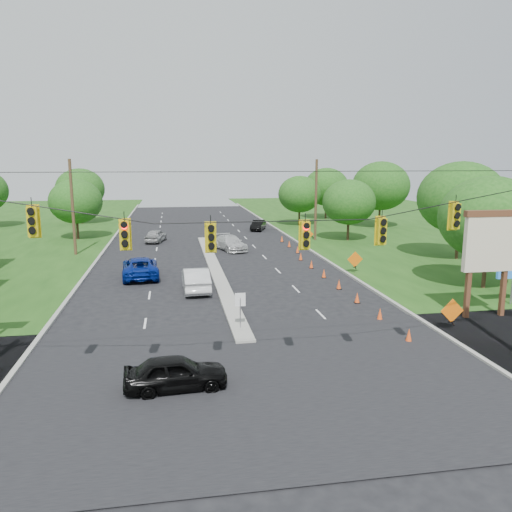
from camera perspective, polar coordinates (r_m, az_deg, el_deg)
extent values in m
plane|color=black|center=(20.99, 0.50, -13.89)|extent=(160.00, 160.00, 0.00)
cube|color=black|center=(20.99, 0.50, -13.89)|extent=(160.00, 14.00, 0.02)
cube|color=gray|center=(50.01, -17.19, 0.19)|extent=(0.25, 110.00, 0.16)
cube|color=gray|center=(51.35, 5.75, 0.88)|extent=(0.25, 110.00, 0.16)
cube|color=gray|center=(40.87, -4.66, -1.65)|extent=(1.00, 34.00, 0.18)
cylinder|color=gray|center=(26.21, -1.81, -6.69)|extent=(0.06, 0.06, 1.80)
cube|color=white|center=(25.98, -1.82, -5.00)|extent=(0.55, 0.04, 0.70)
cylinder|color=black|center=(18.17, 1.09, 5.22)|extent=(24.00, 0.04, 0.04)
cube|color=yellow|center=(18.48, -24.14, 3.60)|extent=(0.34, 0.24, 1.00)
cube|color=yellow|center=(18.03, -14.74, 2.34)|extent=(0.34, 0.24, 1.00)
cube|color=yellow|center=(18.03, -5.18, 2.09)|extent=(0.34, 0.24, 1.00)
cube|color=yellow|center=(18.62, 5.63, 2.36)|extent=(0.34, 0.24, 1.00)
cube|color=yellow|center=(19.61, 14.13, 2.77)|extent=(0.34, 0.24, 1.00)
cube|color=yellow|center=(20.93, 21.77, 4.26)|extent=(0.34, 0.24, 1.00)
cylinder|color=#422D1C|center=(49.81, -20.22, 5.20)|extent=(0.28, 0.28, 9.00)
cylinder|color=#422D1C|center=(56.23, 6.86, 6.34)|extent=(0.28, 0.28, 9.00)
cube|color=#59331E|center=(30.35, 23.11, -2.59)|extent=(0.25, 0.25, 4.40)
cube|color=#59331E|center=(31.58, 26.48, -2.37)|extent=(0.25, 0.25, 4.40)
cube|color=beige|center=(30.57, 25.14, 1.36)|extent=(3.00, 0.35, 3.20)
cube|color=#59331E|center=(30.38, 25.38, 4.43)|extent=(3.20, 0.40, 0.35)
cylinder|color=gray|center=(34.59, 27.23, -3.07)|extent=(0.12, 0.12, 2.40)
cone|color=#EC4E1A|center=(25.94, 17.07, -8.64)|extent=(0.32, 0.32, 0.70)
cone|color=#EC4E1A|center=(28.94, 13.97, -6.45)|extent=(0.32, 0.32, 0.70)
cone|color=#EC4E1A|center=(32.04, 11.49, -4.67)|extent=(0.32, 0.32, 0.70)
cone|color=#EC4E1A|center=(35.22, 9.46, -3.20)|extent=(0.32, 0.32, 0.70)
cone|color=#EC4E1A|center=(38.45, 7.77, -1.97)|extent=(0.32, 0.32, 0.70)
cone|color=#EC4E1A|center=(41.73, 6.35, -0.93)|extent=(0.32, 0.32, 0.70)
cone|color=#EC4E1A|center=(45.04, 5.13, -0.04)|extent=(0.32, 0.32, 0.70)
cone|color=#EC4E1A|center=(48.52, 4.77, 0.74)|extent=(0.32, 0.32, 0.70)
cone|color=#EC4E1A|center=(51.87, 3.82, 1.41)|extent=(0.32, 0.32, 0.70)
cone|color=#EC4E1A|center=(55.23, 2.98, 1.99)|extent=(0.32, 0.32, 0.70)
cube|color=black|center=(28.04, 21.41, -7.02)|extent=(0.06, 0.58, 0.26)
cube|color=black|center=(28.04, 21.41, -7.02)|extent=(0.06, 0.58, 0.26)
cube|color=orange|center=(27.87, 21.50, -5.84)|extent=(1.27, 0.05, 1.27)
cube|color=black|center=(40.25, 11.22, -1.21)|extent=(0.06, 0.58, 0.26)
cube|color=black|center=(40.25, 11.22, -1.21)|extent=(0.06, 0.58, 0.26)
cube|color=orange|center=(40.13, 11.25, -0.38)|extent=(1.27, 0.05, 1.27)
cube|color=black|center=(53.35, 5.92, 1.85)|extent=(0.06, 0.58, 0.26)
cube|color=black|center=(53.35, 5.92, 1.85)|extent=(0.06, 0.58, 0.26)
cube|color=orange|center=(53.26, 5.93, 2.49)|extent=(1.27, 0.05, 1.27)
cylinder|color=black|center=(60.20, -19.72, 2.97)|extent=(0.28, 0.28, 2.52)
ellipsoid|color=#194C14|center=(59.90, -19.91, 5.89)|extent=(5.88, 5.88, 5.04)
cylinder|color=black|center=(75.21, -19.28, 4.57)|extent=(0.28, 0.28, 2.88)
ellipsoid|color=#194C14|center=(74.95, -19.45, 7.25)|extent=(6.72, 6.72, 5.76)
cylinder|color=black|center=(38.17, 24.67, -1.29)|extent=(0.28, 0.28, 2.88)
ellipsoid|color=#194C14|center=(37.65, 25.09, 3.96)|extent=(6.72, 6.72, 5.76)
cylinder|color=black|center=(48.54, 22.04, 1.51)|extent=(0.28, 0.28, 3.24)
ellipsoid|color=#194C14|center=(48.12, 22.37, 6.17)|extent=(7.56, 7.56, 6.48)
cylinder|color=black|center=(56.71, 10.47, 2.98)|extent=(0.28, 0.28, 2.52)
ellipsoid|color=#194C14|center=(56.39, 10.58, 6.08)|extent=(5.88, 5.88, 5.04)
cylinder|color=black|center=(68.85, 13.92, 4.49)|extent=(0.28, 0.28, 3.24)
ellipsoid|color=#194C14|center=(68.55, 14.07, 7.78)|extent=(7.56, 7.56, 6.48)
cylinder|color=black|center=(77.73, 7.97, 5.25)|extent=(0.28, 0.28, 2.88)
ellipsoid|color=#194C14|center=(77.48, 8.04, 7.84)|extent=(6.72, 6.72, 5.76)
cylinder|color=black|center=(69.40, 4.97, 4.52)|extent=(0.28, 0.28, 2.52)
ellipsoid|color=#194C14|center=(69.14, 5.01, 7.05)|extent=(5.88, 5.88, 5.04)
imported|color=black|center=(20.12, -9.15, -13.04)|extent=(4.10, 1.87, 1.36)
imported|color=silver|center=(34.47, -6.91, -2.65)|extent=(1.86, 4.94, 1.61)
imported|color=navy|center=(39.18, -13.09, -1.26)|extent=(3.04, 5.87, 1.58)
imported|color=#B7B7B7|center=(49.97, -2.96, 1.51)|extent=(3.39, 5.43, 1.47)
imported|color=gray|center=(56.05, -11.39, 2.30)|extent=(2.63, 4.47, 1.43)
imported|color=black|center=(64.49, 0.26, 3.55)|extent=(2.72, 4.29, 1.33)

